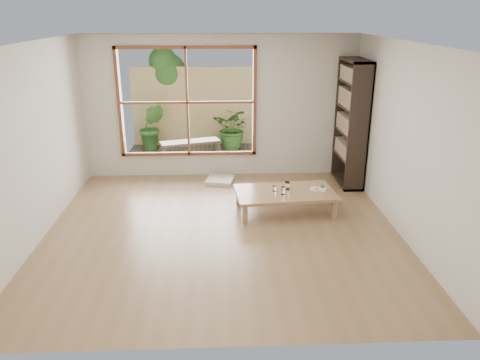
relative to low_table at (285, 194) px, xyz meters
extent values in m
plane|color=#9A6F4D|center=(-0.98, -0.63, -0.29)|extent=(5.00, 5.00, 0.00)
cube|color=tan|center=(0.00, 0.00, 0.02)|extent=(1.59, 0.99, 0.05)
cube|color=tan|center=(-0.65, -0.41, -0.15)|extent=(0.08, 0.08, 0.29)
cube|color=tan|center=(-0.71, 0.29, -0.15)|extent=(0.08, 0.08, 0.29)
cube|color=tan|center=(0.71, -0.29, -0.15)|extent=(0.08, 0.08, 0.29)
cube|color=tan|center=(0.65, 0.41, -0.15)|extent=(0.08, 0.08, 0.29)
cube|color=silver|center=(-1.01, 1.37, -0.26)|extent=(0.55, 0.55, 0.07)
cube|color=black|center=(1.32, 1.27, 0.81)|extent=(0.35, 0.99, 2.21)
cylinder|color=silver|center=(-0.05, -0.11, 0.10)|extent=(0.07, 0.07, 0.12)
cylinder|color=silver|center=(0.05, 0.08, 0.10)|extent=(0.08, 0.08, 0.11)
cylinder|color=silver|center=(0.05, 0.17, 0.09)|extent=(0.08, 0.08, 0.10)
cylinder|color=silver|center=(-0.17, 0.02, 0.08)|extent=(0.06, 0.06, 0.08)
cube|color=white|center=(0.53, 0.06, 0.05)|extent=(0.30, 0.26, 0.02)
sphere|color=#46772F|center=(0.59, 0.09, 0.09)|extent=(0.06, 0.06, 0.06)
cube|color=gold|center=(0.50, 0.02, 0.07)|extent=(0.06, 0.05, 0.02)
cube|color=beige|center=(0.47, 0.08, 0.07)|extent=(0.07, 0.06, 0.02)
cylinder|color=silver|center=(0.56, 0.00, 0.06)|extent=(0.14, 0.06, 0.01)
cube|color=#3A302A|center=(-1.58, 2.93, -0.29)|extent=(2.80, 2.00, 0.05)
cube|color=black|center=(-1.62, 2.75, 0.09)|extent=(1.27, 0.69, 0.05)
cube|color=black|center=(-2.13, 2.45, -0.10)|extent=(0.07, 0.07, 0.34)
cube|color=black|center=(-2.21, 2.72, -0.10)|extent=(0.07, 0.07, 0.34)
cube|color=black|center=(-1.04, 2.78, -0.10)|extent=(0.07, 0.07, 0.34)
cube|color=black|center=(-1.12, 3.05, -0.10)|extent=(0.07, 0.07, 0.34)
cube|color=tan|center=(-1.58, 3.93, 0.61)|extent=(2.80, 0.06, 1.80)
imported|color=#366826|center=(-0.70, 3.49, 0.21)|extent=(1.07, 1.00, 0.95)
imported|color=#366826|center=(-2.51, 3.53, 0.25)|extent=(0.59, 0.48, 1.03)
cylinder|color=#4C3D2D|center=(-2.28, 4.23, 0.51)|extent=(0.14, 0.14, 1.60)
sphere|color=#366826|center=(-2.16, 4.23, 1.36)|extent=(0.84, 0.84, 0.84)
sphere|color=#366826|center=(-2.43, 4.31, 1.16)|extent=(0.70, 0.70, 0.70)
sphere|color=#366826|center=(-2.25, 4.13, 1.61)|extent=(0.64, 0.64, 0.64)
camera|label=1|loc=(-1.00, -6.72, 2.69)|focal=35.00mm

